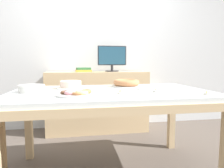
{
  "coord_description": "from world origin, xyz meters",
  "views": [
    {
      "loc": [
        -0.28,
        -1.71,
        1.01
      ],
      "look_at": [
        0.01,
        -0.02,
        0.83
      ],
      "focal_mm": 32.0,
      "sensor_mm": 36.0,
      "label": 1
    }
  ],
  "objects_px": {
    "tealight_near_cakes": "(139,89)",
    "tealight_right_edge": "(42,87)",
    "cake_golden_bundt": "(126,83)",
    "pastry_platter": "(77,93)",
    "tealight_left_edge": "(120,93)",
    "cake_chocolate_round": "(71,85)",
    "computer_monitor": "(112,59)",
    "plate_stack": "(32,88)",
    "tealight_centre": "(206,94)",
    "tealight_near_front": "(155,91)",
    "book_stack": "(83,70)"
  },
  "relations": [
    {
      "from": "pastry_platter",
      "to": "tealight_near_cakes",
      "type": "bearing_deg",
      "value": 20.99
    },
    {
      "from": "computer_monitor",
      "to": "tealight_left_edge",
      "type": "bearing_deg",
      "value": -97.27
    },
    {
      "from": "cake_golden_bundt",
      "to": "tealight_near_cakes",
      "type": "bearing_deg",
      "value": -77.95
    },
    {
      "from": "book_stack",
      "to": "tealight_near_cakes",
      "type": "relative_size",
      "value": 5.85
    },
    {
      "from": "pastry_platter",
      "to": "tealight_right_edge",
      "type": "relative_size",
      "value": 7.66
    },
    {
      "from": "cake_chocolate_round",
      "to": "plate_stack",
      "type": "distance_m",
      "value": 0.36
    },
    {
      "from": "tealight_right_edge",
      "to": "tealight_left_edge",
      "type": "relative_size",
      "value": 1.0
    },
    {
      "from": "cake_chocolate_round",
      "to": "tealight_centre",
      "type": "xyz_separation_m",
      "value": [
        1.02,
        -0.56,
        -0.02
      ]
    },
    {
      "from": "tealight_near_front",
      "to": "tealight_near_cakes",
      "type": "bearing_deg",
      "value": 117.95
    },
    {
      "from": "tealight_near_front",
      "to": "plate_stack",
      "type": "bearing_deg",
      "value": 169.65
    },
    {
      "from": "tealight_near_cakes",
      "to": "tealight_centre",
      "type": "xyz_separation_m",
      "value": [
        0.41,
        -0.36,
        0.0
      ]
    },
    {
      "from": "book_stack",
      "to": "plate_stack",
      "type": "height_order",
      "value": "book_stack"
    },
    {
      "from": "plate_stack",
      "to": "tealight_left_edge",
      "type": "relative_size",
      "value": 5.25
    },
    {
      "from": "cake_golden_bundt",
      "to": "tealight_near_front",
      "type": "bearing_deg",
      "value": -71.54
    },
    {
      "from": "tealight_left_edge",
      "to": "cake_chocolate_round",
      "type": "bearing_deg",
      "value": 133.62
    },
    {
      "from": "cake_chocolate_round",
      "to": "tealight_left_edge",
      "type": "bearing_deg",
      "value": -46.38
    },
    {
      "from": "tealight_right_edge",
      "to": "tealight_near_front",
      "type": "distance_m",
      "value": 1.09
    },
    {
      "from": "tealight_right_edge",
      "to": "tealight_centre",
      "type": "height_order",
      "value": "same"
    },
    {
      "from": "tealight_left_edge",
      "to": "plate_stack",
      "type": "bearing_deg",
      "value": 161.67
    },
    {
      "from": "book_stack",
      "to": "plate_stack",
      "type": "relative_size",
      "value": 1.11
    },
    {
      "from": "tealight_centre",
      "to": "tealight_right_edge",
      "type": "bearing_deg",
      "value": 152.41
    },
    {
      "from": "cake_golden_bundt",
      "to": "pastry_platter",
      "type": "relative_size",
      "value": 1.02
    },
    {
      "from": "tealight_near_cakes",
      "to": "tealight_near_front",
      "type": "distance_m",
      "value": 0.18
    },
    {
      "from": "book_stack",
      "to": "tealight_near_cakes",
      "type": "bearing_deg",
      "value": -69.25
    },
    {
      "from": "tealight_right_edge",
      "to": "computer_monitor",
      "type": "bearing_deg",
      "value": 46.47
    },
    {
      "from": "cake_golden_bundt",
      "to": "tealight_centre",
      "type": "relative_size",
      "value": 7.83
    },
    {
      "from": "tealight_near_cakes",
      "to": "tealight_near_front",
      "type": "xyz_separation_m",
      "value": [
        0.08,
        -0.16,
        0.0
      ]
    },
    {
      "from": "tealight_near_cakes",
      "to": "tealight_right_edge",
      "type": "distance_m",
      "value": 0.95
    },
    {
      "from": "computer_monitor",
      "to": "plate_stack",
      "type": "height_order",
      "value": "computer_monitor"
    },
    {
      "from": "cake_golden_bundt",
      "to": "tealight_centre",
      "type": "bearing_deg",
      "value": -53.02
    },
    {
      "from": "tealight_right_edge",
      "to": "pastry_platter",
      "type": "bearing_deg",
      "value": -57.8
    },
    {
      "from": "tealight_right_edge",
      "to": "tealight_left_edge",
      "type": "bearing_deg",
      "value": -38.38
    },
    {
      "from": "plate_stack",
      "to": "tealight_near_cakes",
      "type": "xyz_separation_m",
      "value": [
        0.92,
        -0.02,
        -0.02
      ]
    },
    {
      "from": "pastry_platter",
      "to": "plate_stack",
      "type": "distance_m",
      "value": 0.44
    },
    {
      "from": "cake_chocolate_round",
      "to": "tealight_centre",
      "type": "relative_size",
      "value": 6.67
    },
    {
      "from": "book_stack",
      "to": "cake_golden_bundt",
      "type": "relative_size",
      "value": 0.75
    },
    {
      "from": "pastry_platter",
      "to": "tealight_near_cakes",
      "type": "distance_m",
      "value": 0.59
    },
    {
      "from": "computer_monitor",
      "to": "tealight_right_edge",
      "type": "xyz_separation_m",
      "value": [
        -0.85,
        -0.9,
        -0.3
      ]
    },
    {
      "from": "tealight_centre",
      "to": "plate_stack",
      "type": "bearing_deg",
      "value": 163.97
    },
    {
      "from": "computer_monitor",
      "to": "pastry_platter",
      "type": "distance_m",
      "value": 1.55
    },
    {
      "from": "tealight_near_cakes",
      "to": "plate_stack",
      "type": "bearing_deg",
      "value": 178.5
    },
    {
      "from": "cake_golden_bundt",
      "to": "computer_monitor",
      "type": "bearing_deg",
      "value": 89.05
    },
    {
      "from": "plate_stack",
      "to": "cake_golden_bundt",
      "type": "bearing_deg",
      "value": 15.31
    },
    {
      "from": "computer_monitor",
      "to": "tealight_near_cakes",
      "type": "distance_m",
      "value": 1.25
    },
    {
      "from": "tealight_left_edge",
      "to": "tealight_right_edge",
      "type": "bearing_deg",
      "value": 141.62
    },
    {
      "from": "tealight_left_edge",
      "to": "tealight_centre",
      "type": "distance_m",
      "value": 0.65
    },
    {
      "from": "book_stack",
      "to": "tealight_near_front",
      "type": "xyz_separation_m",
      "value": [
        0.55,
        -1.38,
        -0.14
      ]
    },
    {
      "from": "cake_golden_bundt",
      "to": "plate_stack",
      "type": "distance_m",
      "value": 0.9
    },
    {
      "from": "pastry_platter",
      "to": "tealight_near_front",
      "type": "height_order",
      "value": "pastry_platter"
    },
    {
      "from": "pastry_platter",
      "to": "tealight_right_edge",
      "type": "bearing_deg",
      "value": 122.2
    }
  ]
}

